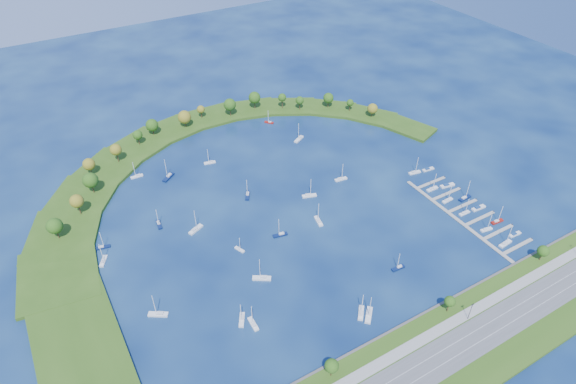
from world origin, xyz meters
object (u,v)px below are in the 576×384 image
moored_boat_12 (159,224)px  docked_boat_4 (465,213)px  dock_system (465,215)px  moored_boat_20 (262,278)px  moored_boat_7 (103,261)px  docked_boat_1 (515,234)px  moored_boat_19 (253,324)px  docked_boat_10 (415,172)px  moored_boat_6 (103,247)px  moored_boat_2 (309,195)px  docked_boat_2 (486,229)px  harbor_tower (188,118)px  moored_boat_1 (269,122)px  moored_boat_10 (398,267)px  moored_boat_14 (210,162)px  docked_boat_6 (448,200)px  moored_boat_21 (158,314)px  docked_boat_9 (447,185)px  moored_boat_3 (239,249)px  moored_boat_9 (242,319)px  docked_boat_11 (428,169)px  docked_boat_0 (505,243)px  moored_boat_17 (319,221)px  moored_boat_15 (299,139)px  moored_boat_5 (369,314)px  docked_boat_5 (478,208)px  moored_boat_11 (168,177)px  moored_boat_18 (280,234)px  moored_boat_13 (137,176)px  docked_boat_7 (465,198)px  moored_boat_16 (341,179)px  moored_boat_4 (361,313)px  docked_boat_8 (432,189)px  moored_boat_8 (248,195)px

moored_boat_12 → docked_boat_4: (156.15, -79.86, -0.03)m
dock_system → moored_boat_20: moored_boat_20 is taller
moored_boat_20 → moored_boat_7: bearing=-5.7°
docked_boat_1 → moored_boat_19: bearing=175.7°
docked_boat_10 → moored_boat_6: bearing=179.3°
moored_boat_2 → docked_boat_2: size_ratio=1.20×
harbor_tower → moored_boat_19: size_ratio=0.37×
harbor_tower → moored_boat_1: size_ratio=0.44×
moored_boat_6 → moored_boat_19: size_ratio=0.94×
moored_boat_10 → moored_boat_14: (-45.57, 136.23, 0.01)m
docked_boat_6 → moored_boat_19: bearing=-174.8°
moored_boat_21 → docked_boat_6: size_ratio=1.22×
moored_boat_1 → docked_boat_9: size_ratio=1.04×
moored_boat_3 → docked_boat_4: size_ratio=0.85×
moored_boat_6 → moored_boat_7: 10.73m
harbor_tower → moored_boat_9: 187.61m
moored_boat_3 → docked_boat_11: (137.90, 4.51, -0.23)m
docked_boat_11 → docked_boat_2: bearing=-95.7°
harbor_tower → moored_boat_2: moored_boat_2 is taller
docked_boat_0 → docked_boat_2: 13.10m
moored_boat_2 → moored_boat_9: moored_boat_2 is taller
moored_boat_17 → moored_boat_15: bearing=-12.2°
moored_boat_5 → moored_boat_10: bearing=161.8°
moored_boat_14 → docked_boat_11: 143.02m
moored_boat_6 → docked_boat_5: size_ratio=1.20×
moored_boat_10 → moored_boat_11: moored_boat_11 is taller
moored_boat_12 → moored_boat_15: bearing=114.8°
moored_boat_12 → moored_boat_20: 72.15m
moored_boat_9 → moored_boat_18: (43.26, 40.52, 0.01)m
moored_boat_13 → moored_boat_15: size_ratio=0.82×
moored_boat_3 → docked_boat_10: (127.94, 6.23, 0.07)m
dock_system → docked_boat_9: size_ratio=8.35×
moored_boat_3 → moored_boat_11: size_ratio=0.62×
moored_boat_15 → moored_boat_18: 99.95m
moored_boat_2 → docked_boat_7: (79.57, -49.28, 0.01)m
harbor_tower → docked_boat_9: size_ratio=0.45×
harbor_tower → moored_boat_13: moored_boat_13 is taller
moored_boat_16 → moored_boat_21: size_ratio=0.88×
dock_system → moored_boat_5: moored_boat_5 is taller
harbor_tower → moored_boat_12: size_ratio=0.38×
moored_boat_4 → moored_boat_19: moored_boat_4 is taller
moored_boat_2 → docked_boat_11: moored_boat_2 is taller
moored_boat_1 → docked_boat_5: bearing=159.9°
moored_boat_2 → moored_boat_20: size_ratio=0.94×
docked_boat_8 → docked_boat_10: size_ratio=0.98×
moored_boat_15 → docked_boat_7: bearing=86.1°
harbor_tower → moored_boat_6: bearing=-130.7°
moored_boat_19 → docked_boat_11: 161.80m
dock_system → moored_boat_8: size_ratio=6.42×
dock_system → docked_boat_8: 27.62m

